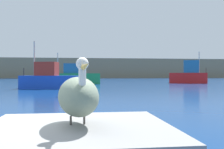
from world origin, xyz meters
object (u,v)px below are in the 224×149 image
(pelican, at_px, (78,96))
(mooring_buoy, at_px, (66,90))
(fishing_boat_red, at_px, (189,75))
(fishing_boat_green, at_px, (74,77))
(fishing_boat_blue, at_px, (51,79))

(pelican, bearing_deg, mooring_buoy, 176.02)
(fishing_boat_red, bearing_deg, fishing_boat_green, -157.10)
(fishing_boat_green, height_order, mooring_buoy, fishing_boat_green)
(pelican, bearing_deg, fishing_boat_green, 173.73)
(fishing_boat_red, distance_m, mooring_buoy, 24.74)
(fishing_boat_red, bearing_deg, pelican, -95.77)
(pelican, height_order, fishing_boat_red, fishing_boat_red)
(mooring_buoy, bearing_deg, pelican, -86.22)
(pelican, distance_m, fishing_boat_red, 34.06)
(fishing_boat_blue, distance_m, mooring_buoy, 8.40)
(fishing_boat_green, xyz_separation_m, mooring_buoy, (0.01, -18.29, -0.58))
(pelican, xyz_separation_m, fishing_boat_blue, (-2.56, 19.78, -0.19))
(fishing_boat_red, xyz_separation_m, fishing_boat_green, (-15.95, -0.61, -0.20))
(pelican, relative_size, mooring_buoy, 1.86)
(pelican, distance_m, fishing_boat_blue, 19.94)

